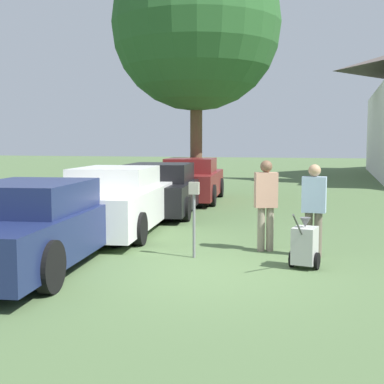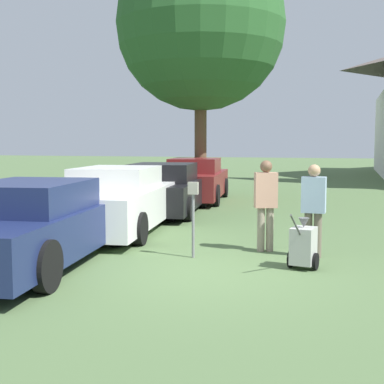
# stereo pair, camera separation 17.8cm
# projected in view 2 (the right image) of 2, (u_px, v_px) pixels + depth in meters

# --- Properties ---
(ground_plane) EXTENTS (120.00, 120.00, 0.00)m
(ground_plane) POSITION_uv_depth(u_px,v_px,m) (192.00, 273.00, 8.48)
(ground_plane) COLOR #4C663D
(parked_car_navy) EXTENTS (2.52, 5.47, 1.42)m
(parked_car_navy) POSITION_uv_depth(u_px,v_px,m) (35.00, 225.00, 9.04)
(parked_car_navy) COLOR #19234C
(parked_car_navy) RESTS_ON ground_plane
(parked_car_white) EXTENTS (2.47, 5.39, 1.50)m
(parked_car_white) POSITION_uv_depth(u_px,v_px,m) (119.00, 201.00, 12.39)
(parked_car_white) COLOR silver
(parked_car_white) RESTS_ON ground_plane
(parked_car_black) EXTENTS (2.48, 4.82, 1.45)m
(parked_car_black) POSITION_uv_depth(u_px,v_px,m) (164.00, 190.00, 15.43)
(parked_car_black) COLOR black
(parked_car_black) RESTS_ON ground_plane
(parked_car_maroon) EXTENTS (2.40, 4.89, 1.50)m
(parked_car_maroon) POSITION_uv_depth(u_px,v_px,m) (196.00, 181.00, 18.62)
(parked_car_maroon) COLOR maroon
(parked_car_maroon) RESTS_ON ground_plane
(parking_meter) EXTENTS (0.18, 0.09, 1.37)m
(parking_meter) POSITION_uv_depth(u_px,v_px,m) (193.00, 205.00, 9.53)
(parking_meter) COLOR slate
(parking_meter) RESTS_ON ground_plane
(person_worker) EXTENTS (0.47, 0.34, 1.73)m
(person_worker) POSITION_uv_depth(u_px,v_px,m) (266.00, 200.00, 10.08)
(person_worker) COLOR gray
(person_worker) RESTS_ON ground_plane
(person_supervisor) EXTENTS (0.43, 0.25, 1.68)m
(person_supervisor) POSITION_uv_depth(u_px,v_px,m) (313.00, 205.00, 9.55)
(person_supervisor) COLOR #665B4C
(person_supervisor) RESTS_ON ground_plane
(equipment_cart) EXTENTS (0.51, 1.00, 1.00)m
(equipment_cart) POSITION_uv_depth(u_px,v_px,m) (303.00, 246.00, 8.74)
(equipment_cart) COLOR #B2B2AD
(equipment_cart) RESTS_ON ground_plane
(shade_tree) EXTENTS (6.07, 6.07, 9.25)m
(shade_tree) POSITION_uv_depth(u_px,v_px,m) (201.00, 26.00, 19.12)
(shade_tree) COLOR brown
(shade_tree) RESTS_ON ground_plane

